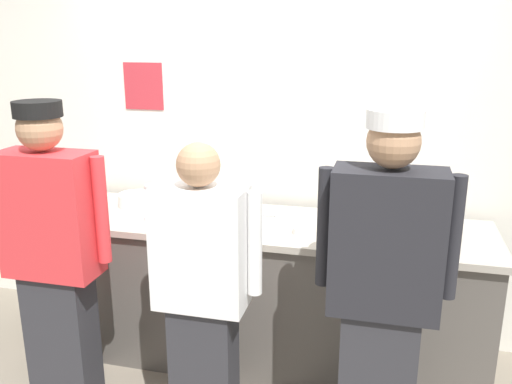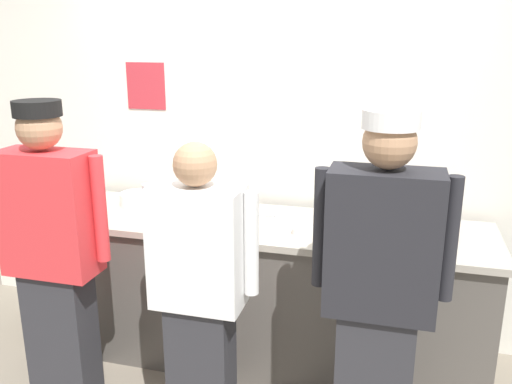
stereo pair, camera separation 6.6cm
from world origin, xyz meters
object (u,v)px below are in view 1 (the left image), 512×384
(chef_center, at_px, (202,292))
(squeeze_bottle_secondary, at_px, (89,186))
(ramekin_green_sauce, at_px, (351,236))
(ramekin_orange_sauce, at_px, (300,230))
(squeeze_bottle_primary, at_px, (340,214))
(chefs_knife, at_px, (251,213))
(chef_near_left, at_px, (54,255))
(sheet_tray, at_px, (189,213))
(ramekin_yellow_sauce, at_px, (386,220))
(mixing_bowl_steel, at_px, (415,227))
(squeeze_bottle_spare, at_px, (450,215))
(plate_stack_front, at_px, (136,200))
(ramekin_red_sauce, at_px, (80,213))
(chef_far_right, at_px, (383,290))

(chef_center, relative_size, squeeze_bottle_secondary, 7.42)
(ramekin_green_sauce, relative_size, ramekin_orange_sauce, 1.08)
(squeeze_bottle_primary, distance_m, chefs_knife, 0.60)
(ramekin_orange_sauce, bearing_deg, chef_near_left, -152.87)
(chef_near_left, height_order, squeeze_bottle_secondary, chef_near_left)
(sheet_tray, bearing_deg, ramekin_yellow_sauce, 6.12)
(mixing_bowl_steel, distance_m, squeeze_bottle_spare, 0.27)
(plate_stack_front, xyz_separation_m, squeeze_bottle_spare, (1.99, 0.01, 0.05))
(squeeze_bottle_primary, height_order, squeeze_bottle_spare, squeeze_bottle_spare)
(sheet_tray, distance_m, ramekin_green_sauce, 1.06)
(chef_center, relative_size, ramekin_green_sauce, 17.15)
(chef_near_left, relative_size, squeeze_bottle_secondary, 8.18)
(chef_near_left, height_order, chef_center, chef_near_left)
(plate_stack_front, distance_m, squeeze_bottle_spare, 1.99)
(plate_stack_front, xyz_separation_m, ramekin_green_sauce, (1.45, -0.30, -0.02))
(squeeze_bottle_secondary, relative_size, ramekin_orange_sauce, 2.50)
(chef_center, bearing_deg, ramekin_orange_sauce, 59.44)
(chefs_knife, bearing_deg, plate_stack_front, -179.23)
(ramekin_green_sauce, distance_m, chefs_knife, 0.72)
(mixing_bowl_steel, distance_m, ramekin_red_sauce, 2.04)
(squeeze_bottle_secondary, bearing_deg, squeeze_bottle_spare, -0.61)
(chef_far_right, distance_m, squeeze_bottle_spare, 0.96)
(squeeze_bottle_spare, bearing_deg, chefs_knife, 179.83)
(sheet_tray, relative_size, chefs_knife, 1.65)
(ramekin_green_sauce, bearing_deg, mixing_bowl_steel, 19.73)
(ramekin_yellow_sauce, bearing_deg, ramekin_orange_sauce, -147.61)
(sheet_tray, distance_m, squeeze_bottle_primary, 0.97)
(squeeze_bottle_spare, xyz_separation_m, ramekin_orange_sauce, (-0.83, -0.27, -0.07))
(plate_stack_front, xyz_separation_m, chefs_knife, (0.80, 0.01, -0.04))
(chef_center, height_order, mixing_bowl_steel, chef_center)
(ramekin_orange_sauce, relative_size, ramekin_red_sauce, 0.83)
(plate_stack_front, distance_m, ramekin_green_sauce, 1.48)
(chefs_knife, bearing_deg, ramekin_yellow_sauce, 1.99)
(chef_near_left, xyz_separation_m, squeeze_bottle_primary, (1.41, 0.75, 0.10))
(chef_far_right, relative_size, ramekin_yellow_sauce, 16.77)
(plate_stack_front, bearing_deg, ramekin_green_sauce, -11.55)
(squeeze_bottle_spare, relative_size, ramekin_orange_sauce, 2.35)
(ramekin_orange_sauce, height_order, ramekin_red_sauce, ramekin_red_sauce)
(chef_near_left, bearing_deg, chefs_knife, 46.63)
(chef_center, height_order, ramekin_red_sauce, chef_center)
(chefs_knife, bearing_deg, mixing_bowl_steel, -10.46)
(ramekin_yellow_sauce, bearing_deg, chef_near_left, -151.32)
(squeeze_bottle_secondary, bearing_deg, ramekin_orange_sauce, -10.95)
(squeeze_bottle_primary, height_order, ramekin_yellow_sauce, squeeze_bottle_primary)
(chef_far_right, distance_m, ramekin_green_sauce, 0.61)
(sheet_tray, xyz_separation_m, ramekin_green_sauce, (1.04, -0.21, 0.01))
(ramekin_green_sauce, relative_size, ramekin_yellow_sauce, 0.88)
(ramekin_orange_sauce, relative_size, chefs_knife, 0.31)
(squeeze_bottle_primary, xyz_separation_m, squeeze_bottle_spare, (0.62, 0.13, 0.00))
(chef_near_left, relative_size, sheet_tray, 3.81)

